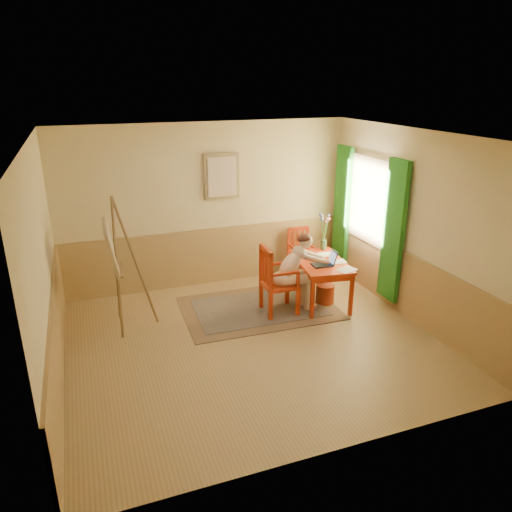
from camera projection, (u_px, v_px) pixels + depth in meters
name	position (u px, v px, depth m)	size (l,w,h in m)	color
room	(253.00, 247.00, 6.22)	(5.04, 4.54, 2.84)	#A98653
wainscot	(235.00, 287.00, 7.24)	(5.00, 4.50, 1.00)	tan
window	(367.00, 213.00, 7.99)	(0.12, 2.01, 2.20)	white
wall_portrait	(222.00, 177.00, 8.07)	(0.60, 0.05, 0.76)	#9D8157
rug	(259.00, 308.00, 7.67)	(2.46, 1.68, 0.02)	#8C7251
table	(321.00, 266.00, 7.69)	(0.88, 1.29, 0.72)	red
chair_left	(276.00, 280.00, 7.36)	(0.51, 0.49, 1.09)	red
chair_back	(300.00, 253.00, 8.76)	(0.43, 0.45, 0.91)	red
figure	(295.00, 269.00, 7.41)	(0.92, 0.40, 1.25)	beige
laptop	(326.00, 262.00, 7.47)	(0.38, 0.24, 0.22)	#1E2338
papers	(327.00, 260.00, 7.70)	(0.74, 1.18, 0.00)	white
vase	(324.00, 233.00, 8.09)	(0.28, 0.30, 0.62)	#3F724C
wastebasket	(325.00, 294.00, 7.82)	(0.30, 0.30, 0.32)	#B24828
easel	(114.00, 252.00, 6.70)	(0.67, 0.88, 1.97)	olive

